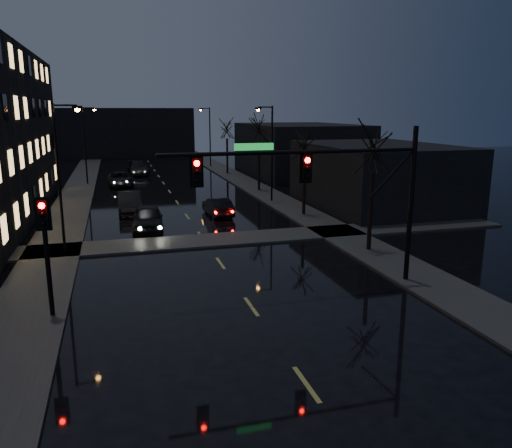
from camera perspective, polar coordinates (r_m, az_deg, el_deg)
ground at (r=13.50m, az=9.11°, el=-21.80°), size 160.00×160.00×0.00m
sidewalk_left at (r=45.78m, az=-20.09°, el=2.55°), size 3.00×140.00×0.12m
sidewalk_right at (r=47.56m, az=0.78°, el=3.69°), size 3.00×140.00×0.12m
sidewalk_cross at (r=29.89m, az=-5.85°, el=-1.90°), size 40.00×3.00×0.12m
commercial_right_near at (r=41.69m, az=13.70°, el=5.42°), size 10.00×14.00×5.00m
commercial_right_far at (r=62.17m, az=4.94°, el=8.54°), size 12.00×18.00×6.00m
far_block at (r=88.10m, az=-14.77°, el=10.08°), size 22.00×10.00×8.00m
signal_mast at (r=21.09m, az=8.88°, el=5.15°), size 11.11×0.41×7.00m
signal_pole_left at (r=19.72m, az=-22.92°, el=-1.76°), size 0.35×0.41×4.53m
tree_near at (r=27.47m, az=13.37°, el=9.55°), size 3.52×3.52×8.08m
tree_mid_a at (r=36.55m, az=5.65°, el=9.96°), size 3.30×3.30×7.58m
tree_mid_b at (r=47.89m, az=0.34°, el=11.63°), size 3.74×3.74×8.59m
tree_far at (r=61.47m, az=-3.35°, el=11.37°), size 3.43×3.43×7.88m
streetlight_l_near at (r=28.28m, az=-21.29°, el=6.17°), size 1.53×0.28×8.00m
streetlight_l_far at (r=55.14m, az=-18.81°, el=9.21°), size 1.53×0.28×8.00m
streetlight_r_mid at (r=42.00m, az=1.55°, el=8.95°), size 1.53×0.28×8.00m
streetlight_r_far at (r=69.19m, az=-5.47°, el=10.44°), size 1.53×0.28×8.00m
oncoming_car_a at (r=33.10m, az=-12.30°, el=0.67°), size 2.25×4.93×1.64m
oncoming_car_b at (r=39.07m, az=-14.25°, el=2.38°), size 1.70×4.84×1.59m
oncoming_car_c at (r=53.41m, az=-15.25°, el=4.97°), size 2.59×5.29×1.45m
oncoming_car_d at (r=62.46m, az=-13.33°, el=6.23°), size 2.62×5.65×1.60m
lead_car at (r=37.01m, az=-4.39°, el=1.99°), size 1.72×4.23×1.36m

